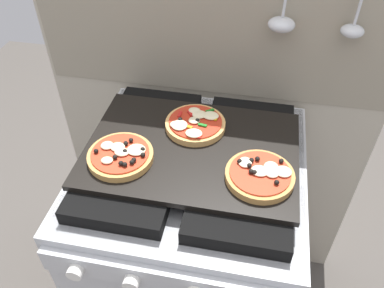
# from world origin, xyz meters

# --- Properties ---
(kitchen_backsplash) EXTENTS (1.10, 0.09, 1.55)m
(kitchen_backsplash) POSITION_xyz_m (0.00, 0.33, 0.79)
(kitchen_backsplash) COLOR #B2A893
(kitchen_backsplash) RESTS_ON ground_plane
(stove) EXTENTS (0.60, 0.64, 0.90)m
(stove) POSITION_xyz_m (-0.00, -0.00, 0.45)
(stove) COLOR #B7BABF
(stove) RESTS_ON ground_plane
(baking_tray) EXTENTS (0.54, 0.38, 0.02)m
(baking_tray) POSITION_xyz_m (0.00, 0.00, 0.91)
(baking_tray) COLOR black
(baking_tray) RESTS_ON stove
(pizza_left) EXTENTS (0.16, 0.16, 0.03)m
(pizza_left) POSITION_xyz_m (-0.16, -0.08, 0.93)
(pizza_left) COLOR tan
(pizza_left) RESTS_ON baking_tray
(pizza_right) EXTENTS (0.16, 0.16, 0.03)m
(pizza_right) POSITION_xyz_m (0.18, -0.08, 0.93)
(pizza_right) COLOR #C18947
(pizza_right) RESTS_ON baking_tray
(pizza_center) EXTENTS (0.16, 0.16, 0.03)m
(pizza_center) POSITION_xyz_m (-0.01, 0.08, 0.93)
(pizza_center) COLOR tan
(pizza_center) RESTS_ON baking_tray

